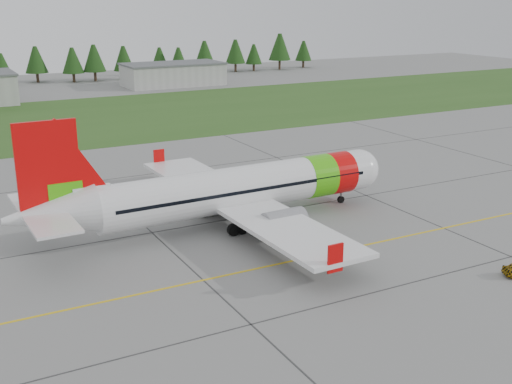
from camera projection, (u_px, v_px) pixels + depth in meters
ground at (421, 280)px, 49.92m from camera, size 320.00×320.00×0.00m
aircraft at (233, 190)px, 61.67m from camera, size 38.52×35.38×11.67m
grass_strip at (117, 116)px, 119.11m from camera, size 320.00×50.00×0.03m
taxi_guideline at (359, 246)px, 56.67m from camera, size 120.00×0.25×0.02m
hangar_east at (173, 75)px, 160.01m from camera, size 24.00×12.00×5.20m
treeline at (53, 63)px, 164.91m from camera, size 160.00×8.00×10.00m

